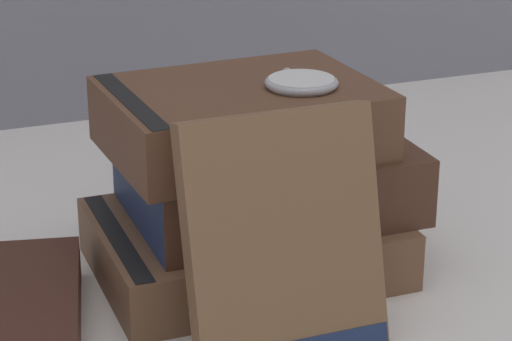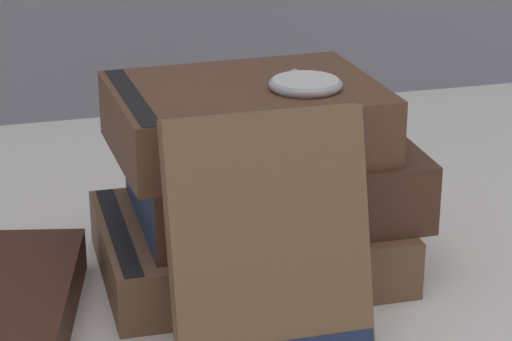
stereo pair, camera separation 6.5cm
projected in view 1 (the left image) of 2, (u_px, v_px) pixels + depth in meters
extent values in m
plane|color=white|center=(255.00, 282.00, 0.69)|extent=(3.00, 3.00, 0.00)
cube|color=brown|center=(251.00, 242.00, 0.70)|extent=(0.19, 0.14, 0.04)
cube|color=black|center=(118.00, 264.00, 0.67)|extent=(0.01, 0.14, 0.04)
cube|color=#4C2D1E|center=(269.00, 178.00, 0.70)|extent=(0.18, 0.13, 0.05)
cube|color=navy|center=(146.00, 195.00, 0.67)|extent=(0.01, 0.13, 0.05)
cube|color=brown|center=(248.00, 118.00, 0.68)|extent=(0.17, 0.13, 0.04)
cube|color=black|center=(132.00, 134.00, 0.65)|extent=(0.02, 0.12, 0.04)
cube|color=brown|center=(283.00, 236.00, 0.59)|extent=(0.11, 0.05, 0.14)
cylinder|color=white|center=(302.00, 83.00, 0.66)|extent=(0.04, 0.04, 0.01)
torus|color=#B2B2B7|center=(302.00, 83.00, 0.66)|extent=(0.05, 0.05, 0.01)
sphere|color=#B2B2B7|center=(287.00, 73.00, 0.68)|extent=(0.01, 0.01, 0.01)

